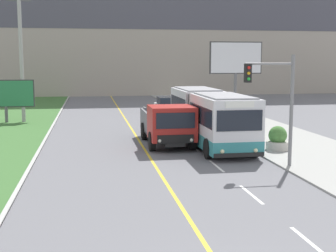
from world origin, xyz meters
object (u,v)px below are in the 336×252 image
object	(u,v)px
traffic_light_mast	(277,96)
billboard_small	(5,94)
planter_round_near	(278,140)
car_distant	(167,105)
dump_truck	(169,125)
billboard_large	(236,61)
planter_round_second	(251,131)
utility_pole_far	(21,53)
city_bus	(209,117)
planter_round_third	(233,122)

from	to	relation	value
traffic_light_mast	billboard_small	xyz separation A→B (m)	(-14.46, 18.07, -1.02)
planter_round_near	car_distant	bearing A→B (deg)	97.99
dump_truck	billboard_small	xyz separation A→B (m)	(-10.67, 12.15, 1.00)
car_distant	traffic_light_mast	xyz separation A→B (m)	(1.08, -22.99, 2.54)
traffic_light_mast	planter_round_near	xyz separation A→B (m)	(1.64, 3.61, -2.60)
car_distant	planter_round_near	xyz separation A→B (m)	(2.72, -19.37, -0.06)
billboard_large	planter_round_second	size ratio (longest dim) A/B	5.50
planter_round_near	planter_round_second	size ratio (longest dim) A/B	1.12
car_distant	planter_round_near	distance (m)	19.56
car_distant	utility_pole_far	world-z (taller)	utility_pole_far
city_bus	planter_round_second	bearing A→B (deg)	8.62
planter_round_second	car_distant	bearing A→B (deg)	99.30
dump_truck	planter_round_second	world-z (taller)	dump_truck
dump_truck	traffic_light_mast	world-z (taller)	traffic_light_mast
planter_round_second	planter_round_third	distance (m)	3.70
city_bus	utility_pole_far	distance (m)	16.83
traffic_light_mast	planter_round_near	size ratio (longest dim) A/B	3.95
utility_pole_far	billboard_large	bearing A→B (deg)	-5.39
dump_truck	traffic_light_mast	size ratio (longest dim) A/B	1.28
utility_pole_far	billboard_large	size ratio (longest dim) A/B	1.68
planter_round_near	dump_truck	bearing A→B (deg)	157.02
billboard_small	planter_round_third	distance (m)	17.57
dump_truck	city_bus	bearing A→B (deg)	21.12
dump_truck	billboard_large	world-z (taller)	billboard_large
city_bus	planter_round_near	xyz separation A→B (m)	(2.90, -3.28, -0.90)
dump_truck	car_distant	size ratio (longest dim) A/B	1.49
billboard_large	planter_round_near	world-z (taller)	billboard_large
dump_truck	planter_round_third	distance (m)	7.40
city_bus	planter_round_near	distance (m)	4.47
dump_truck	planter_round_second	bearing A→B (deg)	14.79
utility_pole_far	traffic_light_mast	xyz separation A→B (m)	(13.18, -18.15, -2.09)
city_bus	traffic_light_mast	size ratio (longest dim) A/B	2.29
city_bus	planter_round_third	distance (m)	5.06
billboard_large	planter_round_near	xyz separation A→B (m)	(-1.78, -12.97, -4.10)
traffic_light_mast	planter_round_second	distance (m)	7.92
dump_truck	car_distant	bearing A→B (deg)	80.97
city_bus	traffic_light_mast	distance (m)	7.21
city_bus	billboard_large	size ratio (longest dim) A/B	1.84
car_distant	planter_round_near	size ratio (longest dim) A/B	3.39
car_distant	billboard_small	world-z (taller)	billboard_small
city_bus	planter_round_third	world-z (taller)	city_bus
billboard_small	car_distant	bearing A→B (deg)	20.17
dump_truck	traffic_light_mast	bearing A→B (deg)	-57.37
billboard_small	planter_round_second	xyz separation A→B (m)	(15.95, -10.76, -1.63)
billboard_large	billboard_small	size ratio (longest dim) A/B	1.45
city_bus	planter_round_second	distance (m)	2.94
car_distant	traffic_light_mast	world-z (taller)	traffic_light_mast
utility_pole_far	billboard_small	distance (m)	3.36
planter_round_second	dump_truck	bearing A→B (deg)	-165.21
dump_truck	traffic_light_mast	distance (m)	7.31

